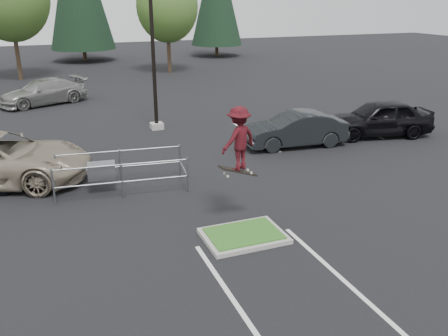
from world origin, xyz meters
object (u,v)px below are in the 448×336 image
object	(u,v)px
decid_c	(167,9)
car_r_charc	(295,129)
car_r_black	(379,118)
light_pole	(152,35)
car_far_silver	(45,92)
cart_corral	(106,170)
skateboarder	(238,139)

from	to	relation	value
decid_c	car_r_charc	size ratio (longest dim) A/B	1.84
decid_c	car_r_black	world-z (taller)	decid_c
light_pole	car_far_silver	xyz separation A→B (m)	(-4.96, 8.15, -3.80)
decid_c	car_r_charc	xyz separation A→B (m)	(-0.49, -22.83, -4.50)
car_r_charc	car_far_silver	size ratio (longest dim) A/B	0.88
car_r_black	car_far_silver	xyz separation A→B (m)	(-14.46, 13.15, -0.09)
decid_c	car_r_charc	world-z (taller)	decid_c
decid_c	car_far_silver	distance (m)	14.94
cart_corral	skateboarder	size ratio (longest dim) A/B	2.15
cart_corral	car_far_silver	xyz separation A→B (m)	(-1.47, 15.45, -0.02)
cart_corral	car_r_black	distance (m)	13.19
decid_c	car_r_black	xyz separation A→B (m)	(4.01, -22.83, -4.40)
light_pole	car_r_charc	xyz separation A→B (m)	(5.00, -5.00, -3.81)
decid_c	car_far_silver	size ratio (longest dim) A/B	1.61
light_pole	car_far_silver	world-z (taller)	light_pole
light_pole	car_r_black	bearing A→B (deg)	-27.76
skateboarder	car_far_silver	bearing A→B (deg)	-98.88
cart_corral	car_far_silver	world-z (taller)	car_far_silver
car_far_silver	skateboarder	bearing A→B (deg)	-8.28
car_r_charc	car_r_black	world-z (taller)	car_r_black
skateboarder	car_r_black	size ratio (longest dim) A/B	0.42
car_r_charc	skateboarder	bearing A→B (deg)	-35.70
cart_corral	car_r_black	xyz separation A→B (m)	(12.99, 2.30, 0.08)
cart_corral	decid_c	bearing A→B (deg)	77.02
light_pole	decid_c	bearing A→B (deg)	72.89
car_r_charc	car_r_black	xyz separation A→B (m)	(4.50, 0.00, 0.10)
light_pole	car_far_silver	size ratio (longest dim) A/B	1.95
light_pole	car_r_charc	bearing A→B (deg)	-44.99
light_pole	decid_c	world-z (taller)	light_pole
cart_corral	light_pole	bearing A→B (deg)	71.14
skateboarder	car_r_black	bearing A→B (deg)	-171.07
car_far_silver	car_r_black	bearing A→B (deg)	25.66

